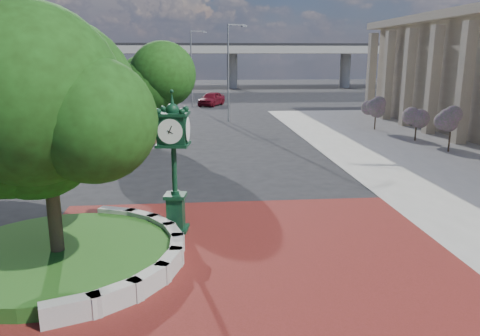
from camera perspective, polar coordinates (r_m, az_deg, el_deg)
name	(u,v)px	position (r m, az deg, el deg)	size (l,w,h in m)	color
ground	(241,257)	(13.42, 0.18, -10.74)	(200.00, 200.00, 0.00)	black
plaza	(245,272)	(12.51, 0.62, -12.53)	(12.00, 12.00, 0.04)	maroon
planter_wall	(144,251)	(13.35, -11.65, -9.90)	(2.96, 6.77, 0.54)	#9E9B93
grass_bed	(59,257)	(13.84, -21.25, -10.05)	(6.10, 6.10, 0.40)	#144917
overpass	(202,50)	(82.19, -4.71, 14.18)	(90.00, 12.00, 7.50)	#9E9B93
tree_planter	(46,128)	(12.90, -22.58, 4.51)	(5.20, 5.20, 6.33)	#38281C
tree_street	(152,93)	(30.40, -10.71, 8.99)	(4.40, 4.40, 5.45)	#38281C
post_clock	(174,157)	(14.66, -8.06, 1.31)	(1.03, 1.03, 4.46)	black
parked_car	(212,99)	(53.64, -3.49, 8.43)	(1.85, 4.60, 1.57)	maroon
street_lamp_near	(230,65)	(40.05, -1.19, 12.39)	(1.72, 0.85, 8.07)	slate
street_lamp_far	(193,63)	(52.29, -5.75, 12.64)	(1.79, 0.66, 8.15)	slate
shrub_near	(451,125)	(29.83, 24.32, 4.76)	(1.20, 1.20, 2.20)	#38281C
shrub_mid	(417,117)	(33.01, 20.76, 5.82)	(1.20, 1.20, 2.20)	#38281C
shrub_far	(376,109)	(37.11, 16.23, 6.91)	(1.20, 1.20, 2.20)	#38281C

